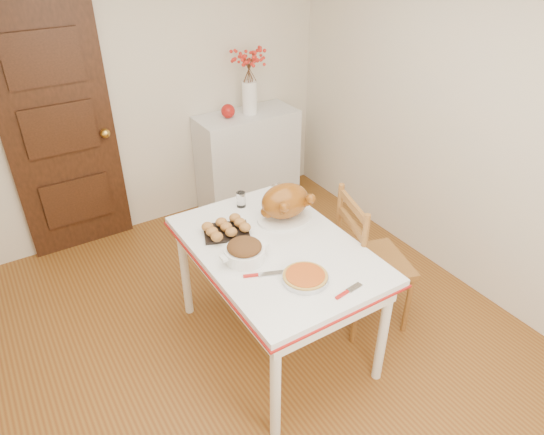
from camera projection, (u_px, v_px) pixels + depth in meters
floor at (264, 348)px, 3.39m from camera, size 3.50×4.00×0.00m
wall_back at (140, 93)px, 4.16m from camera, size 3.50×0.00×2.50m
wall_right at (471, 127)px, 3.52m from camera, size 0.00×4.00×2.50m
door_back at (61, 136)px, 3.94m from camera, size 0.85×0.06×2.06m
sideboard at (248, 161)px, 4.82m from camera, size 0.96×0.43×0.96m
kitchen_table at (276, 297)px, 3.23m from camera, size 0.94×1.37×0.82m
chair_oak at (374, 260)px, 3.38m from camera, size 0.57×0.57×1.04m
berry_vase at (249, 80)px, 4.42m from camera, size 0.32×0.32×0.62m
apple at (228, 111)px, 4.45m from camera, size 0.13×0.13×0.13m
turkey_platter at (285, 203)px, 3.22m from camera, size 0.41×0.34×0.25m
pumpkin_pie at (305, 276)px, 2.72m from camera, size 0.31×0.31×0.05m
stuffing_dish at (245, 251)px, 2.87m from camera, size 0.33×0.27×0.12m
rolls_tray at (226, 228)px, 3.11m from camera, size 0.34×0.31×0.08m
pie_server at (349, 291)px, 2.65m from camera, size 0.20×0.08×0.01m
carving_knife at (264, 274)px, 2.77m from camera, size 0.24×0.14×0.01m
drinking_glass at (241, 199)px, 3.39m from camera, size 0.07×0.07×0.11m
shaker_pair at (277, 190)px, 3.53m from camera, size 0.09×0.06×0.08m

